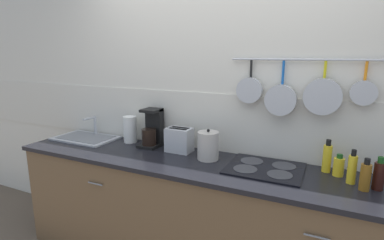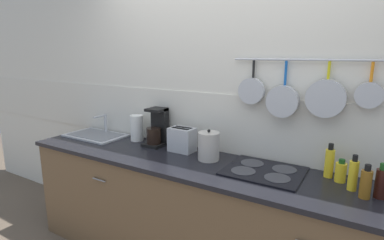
# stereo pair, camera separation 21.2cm
# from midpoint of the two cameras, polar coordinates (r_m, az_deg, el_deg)

# --- Properties ---
(wall_back) EXTENTS (7.20, 0.15, 2.60)m
(wall_back) POSITION_cam_midpoint_polar(r_m,az_deg,el_deg) (2.46, 9.09, 1.83)
(wall_back) COLOR silver
(wall_back) RESTS_ON ground_plane
(cabinet_base) EXTENTS (3.22, 0.61, 0.89)m
(cabinet_base) POSITION_cam_midpoint_polar(r_m,az_deg,el_deg) (2.46, 4.97, -18.93)
(cabinet_base) COLOR brown
(cabinet_base) RESTS_ON ground_plane
(countertop) EXTENTS (3.26, 0.63, 0.03)m
(countertop) POSITION_cam_midpoint_polar(r_m,az_deg,el_deg) (2.25, 5.19, -8.79)
(countertop) COLOR black
(countertop) RESTS_ON cabinet_base
(sink_basin) EXTENTS (0.58, 0.37, 0.20)m
(sink_basin) POSITION_cam_midpoint_polar(r_m,az_deg,el_deg) (3.09, -15.95, -2.69)
(sink_basin) COLOR #B7BABF
(sink_basin) RESTS_ON countertop
(paper_towel_roll) EXTENTS (0.12, 0.12, 0.24)m
(paper_towel_roll) POSITION_cam_midpoint_polar(r_m,az_deg,el_deg) (2.82, -8.37, -1.53)
(paper_towel_roll) COLOR white
(paper_towel_roll) RESTS_ON countertop
(coffee_maker) EXTENTS (0.17, 0.21, 0.33)m
(coffee_maker) POSITION_cam_midpoint_polar(r_m,az_deg,el_deg) (2.67, -4.37, -1.85)
(coffee_maker) COLOR black
(coffee_maker) RESTS_ON countertop
(toaster) EXTENTS (0.23, 0.15, 0.20)m
(toaster) POSITION_cam_midpoint_polar(r_m,az_deg,el_deg) (2.49, 0.53, -3.77)
(toaster) COLOR #B7BABF
(toaster) RESTS_ON countertop
(kettle) EXTENTS (0.16, 0.16, 0.24)m
(kettle) POSITION_cam_midpoint_polar(r_m,az_deg,el_deg) (2.30, 5.85, -5.01)
(kettle) COLOR beige
(kettle) RESTS_ON countertop
(cooktop) EXTENTS (0.52, 0.44, 0.01)m
(cooktop) POSITION_cam_midpoint_polar(r_m,az_deg,el_deg) (2.18, 16.31, -9.33)
(cooktop) COLOR black
(cooktop) RESTS_ON countertop
(bottle_olive_oil) EXTENTS (0.06, 0.06, 0.23)m
(bottle_olive_oil) POSITION_cam_midpoint_polar(r_m,az_deg,el_deg) (2.22, 27.25, -7.22)
(bottle_olive_oil) COLOR yellow
(bottle_olive_oil) RESTS_ON countertop
(bottle_sesame_oil) EXTENTS (0.07, 0.07, 0.15)m
(bottle_sesame_oil) POSITION_cam_midpoint_polar(r_m,az_deg,el_deg) (2.19, 29.04, -8.67)
(bottle_sesame_oil) COLOR yellow
(bottle_sesame_oil) RESTS_ON countertop
(bottle_hot_sauce) EXTENTS (0.05, 0.05, 0.22)m
(bottle_hot_sauce) POSITION_cam_midpoint_polar(r_m,az_deg,el_deg) (2.09, 31.00, -8.97)
(bottle_hot_sauce) COLOR yellow
(bottle_hot_sauce) RESTS_ON countertop
(bottle_dish_soap) EXTENTS (0.06, 0.06, 0.20)m
(bottle_dish_soap) POSITION_cam_midpoint_polar(r_m,az_deg,el_deg) (2.03, 32.89, -10.11)
(bottle_dish_soap) COLOR #8C5919
(bottle_dish_soap) RESTS_ON countertop
(bottle_cooking_wine) EXTENTS (0.06, 0.06, 0.20)m
(bottle_cooking_wine) POSITION_cam_midpoint_polar(r_m,az_deg,el_deg) (2.07, 34.93, -9.85)
(bottle_cooking_wine) COLOR #33140F
(bottle_cooking_wine) RESTS_ON countertop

